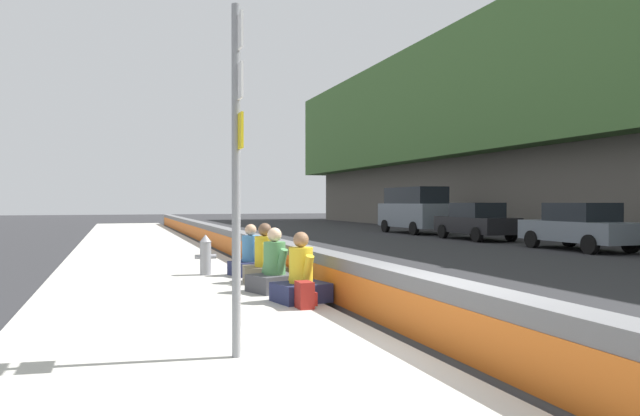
% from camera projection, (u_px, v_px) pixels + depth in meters
% --- Properties ---
extents(ground_plane, '(160.00, 160.00, 0.00)m').
position_uv_depth(ground_plane, '(445.00, 354.00, 6.49)').
color(ground_plane, '#2B2B2D').
rests_on(ground_plane, ground).
extents(sidewalk_strip, '(80.00, 4.40, 0.14)m').
position_uv_depth(sidewalk_strip, '(209.00, 371.00, 5.60)').
color(sidewalk_strip, '#B5B2A8').
rests_on(sidewalk_strip, ground_plane).
extents(jersey_barrier, '(76.00, 0.45, 0.85)m').
position_uv_depth(jersey_barrier, '(445.00, 317.00, 6.49)').
color(jersey_barrier, slate).
rests_on(jersey_barrier, ground_plane).
extents(route_sign_post, '(0.44, 0.09, 3.60)m').
position_uv_depth(route_sign_post, '(237.00, 152.00, 5.85)').
color(route_sign_post, gray).
rests_on(route_sign_post, sidewalk_strip).
extents(fire_hydrant, '(0.26, 0.46, 0.88)m').
position_uv_depth(fire_hydrant, '(206.00, 254.00, 12.53)').
color(fire_hydrant, gray).
rests_on(fire_hydrant, sidewalk_strip).
extents(seated_person_foreground, '(0.83, 0.92, 1.11)m').
position_uv_depth(seated_person_foreground, '(301.00, 280.00, 9.14)').
color(seated_person_foreground, '#23284C').
rests_on(seated_person_foreground, sidewalk_strip).
extents(seated_person_middle, '(0.93, 1.00, 1.14)m').
position_uv_depth(seated_person_middle, '(275.00, 271.00, 10.18)').
color(seated_person_middle, '#424247').
rests_on(seated_person_middle, sidewalk_strip).
extents(seated_person_rear, '(0.83, 0.94, 1.17)m').
position_uv_depth(seated_person_rear, '(265.00, 264.00, 11.36)').
color(seated_person_rear, '#706651').
rests_on(seated_person_rear, sidewalk_strip).
extents(seated_person_far, '(0.88, 0.96, 1.11)m').
position_uv_depth(seated_person_far, '(251.00, 259.00, 12.48)').
color(seated_person_far, '#23284C').
rests_on(seated_person_far, sidewalk_strip).
extents(backpack, '(0.32, 0.28, 0.40)m').
position_uv_depth(backpack, '(305.00, 295.00, 8.57)').
color(backpack, maroon).
rests_on(backpack, sidewalk_strip).
extents(parked_car_third, '(4.54, 2.03, 1.71)m').
position_uv_depth(parked_car_third, '(579.00, 226.00, 20.58)').
color(parked_car_third, slate).
rests_on(parked_car_third, ground_plane).
extents(parked_car_fourth, '(4.55, 2.06, 1.71)m').
position_uv_depth(parked_car_fourth, '(476.00, 221.00, 26.33)').
color(parked_car_fourth, black).
rests_on(parked_car_fourth, ground_plane).
extents(parked_car_midline, '(5.13, 2.16, 2.56)m').
position_uv_depth(parked_car_midline, '(414.00, 209.00, 31.84)').
color(parked_car_midline, slate).
rests_on(parked_car_midline, ground_plane).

